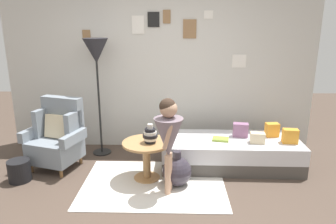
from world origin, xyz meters
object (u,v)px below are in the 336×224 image
(person_child, at_px, (168,134))
(book_on_daybed, at_px, (221,139))
(magazine_basket, at_px, (19,171))
(floor_lamp, at_px, (96,56))
(demijohn_near, at_px, (177,171))
(armchair, at_px, (57,137))
(vase_striped, at_px, (150,135))
(daybed, at_px, (230,152))
(side_table, at_px, (146,152))

(person_child, distance_m, book_on_daybed, 1.06)
(magazine_basket, bearing_deg, floor_lamp, 47.54)
(floor_lamp, height_order, demijohn_near, floor_lamp)
(armchair, xyz_separation_m, book_on_daybed, (2.27, 0.02, -0.02))
(vase_striped, relative_size, person_child, 0.21)
(armchair, xyz_separation_m, demijohn_near, (1.67, -0.51, -0.25))
(armchair, relative_size, daybed, 0.51)
(daybed, relative_size, person_child, 1.64)
(armchair, distance_m, side_table, 1.33)
(side_table, xyz_separation_m, book_on_daybed, (1.00, 0.38, 0.04))
(daybed, height_order, person_child, person_child)
(side_table, distance_m, book_on_daybed, 1.07)
(vase_striped, bearing_deg, book_on_daybed, 22.68)
(daybed, distance_m, book_on_daybed, 0.27)
(armchair, xyz_separation_m, daybed, (2.42, 0.07, -0.24))
(vase_striped, relative_size, book_on_daybed, 1.12)
(person_child, bearing_deg, side_table, 130.30)
(daybed, bearing_deg, person_child, -138.17)
(armchair, distance_m, daybed, 2.44)
(vase_striped, relative_size, floor_lamp, 0.14)
(magazine_basket, bearing_deg, armchair, 52.35)
(demijohn_near, bearing_deg, floor_lamp, 140.02)
(floor_lamp, xyz_separation_m, book_on_daybed, (1.78, -0.45, -1.09))
(magazine_basket, bearing_deg, vase_striped, 2.95)
(vase_striped, bearing_deg, magazine_basket, -177.05)
(floor_lamp, height_order, magazine_basket, floor_lamp)
(armchair, relative_size, side_table, 1.58)
(floor_lamp, bearing_deg, magazine_basket, -132.46)
(side_table, relative_size, person_child, 0.53)
(floor_lamp, bearing_deg, daybed, -11.75)
(daybed, relative_size, side_table, 3.10)
(side_table, bearing_deg, floor_lamp, 133.44)
(floor_lamp, relative_size, book_on_daybed, 7.98)
(side_table, bearing_deg, vase_striped, -17.70)
(armchair, height_order, magazine_basket, armchair)
(vase_striped, distance_m, demijohn_near, 0.56)
(book_on_daybed, distance_m, magazine_basket, 2.69)
(daybed, height_order, magazine_basket, daybed)
(floor_lamp, relative_size, person_child, 1.51)
(floor_lamp, bearing_deg, vase_striped, -45.28)
(daybed, relative_size, book_on_daybed, 8.68)
(armchair, xyz_separation_m, vase_striped, (1.33, -0.37, 0.17))
(book_on_daybed, relative_size, magazine_basket, 0.79)
(armchair, distance_m, demijohn_near, 1.76)
(vase_striped, height_order, floor_lamp, floor_lamp)
(armchair, bearing_deg, side_table, -15.60)
(armchair, xyz_separation_m, person_child, (1.57, -0.70, 0.31))
(book_on_daybed, relative_size, demijohn_near, 0.48)
(vase_striped, xyz_separation_m, demijohn_near, (0.34, -0.14, -0.42))
(demijohn_near, height_order, magazine_basket, demijohn_near)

